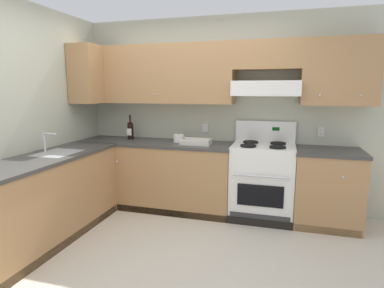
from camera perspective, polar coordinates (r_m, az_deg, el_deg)
ground_plane at (r=3.32m, az=-6.62°, el=-19.18°), size 7.04×7.04×0.00m
wall_back at (r=4.27m, az=6.02°, el=8.04°), size 4.68×0.57×2.55m
wall_left at (r=4.00m, az=-27.29°, el=4.86°), size 0.47×4.00×2.55m
counter_back_run at (r=4.22m, az=0.78°, el=-6.09°), size 3.60×0.65×0.91m
counter_left_run at (r=3.76m, az=-24.73°, el=-8.86°), size 0.63×1.91×1.13m
stove at (r=4.09m, az=12.46°, el=-6.44°), size 0.76×0.62×1.20m
wine_bottle at (r=4.57m, az=-10.98°, el=2.56°), size 0.08×0.09×0.34m
bowl at (r=4.05m, az=0.72°, el=0.26°), size 0.38×0.22×0.07m
paper_towel_roll at (r=4.26m, az=-2.42°, el=1.08°), size 0.14×0.14×0.10m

